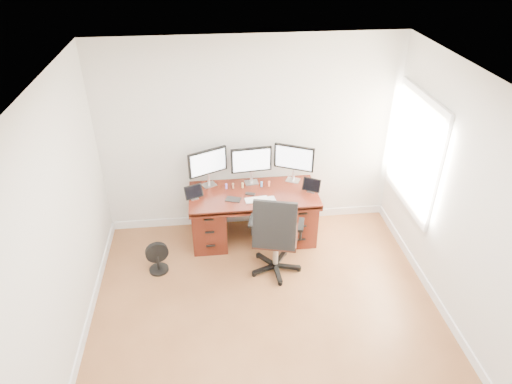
{
  "coord_description": "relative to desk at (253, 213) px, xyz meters",
  "views": [
    {
      "loc": [
        -0.53,
        -3.3,
        3.94
      ],
      "look_at": [
        0.0,
        1.5,
        0.95
      ],
      "focal_mm": 32.0,
      "sensor_mm": 36.0,
      "label": 1
    }
  ],
  "objects": [
    {
      "name": "monitor_left",
      "position": [
        -0.58,
        0.24,
        0.68
      ],
      "size": [
        0.51,
        0.27,
        0.53
      ],
      "rotation": [
        0.0,
        0.0,
        0.45
      ],
      "color": "silver",
      "rests_on": "desk"
    },
    {
      "name": "right_wall",
      "position": [
        2.0,
        -1.72,
        0.95
      ],
      "size": [
        0.1,
        4.5,
        2.7
      ],
      "color": "silver",
      "rests_on": "ground"
    },
    {
      "name": "ground",
      "position": [
        0.0,
        -1.83,
        -0.4
      ],
      "size": [
        4.5,
        4.5,
        0.0
      ],
      "primitive_type": "plane",
      "color": "brown",
      "rests_on": "ground"
    },
    {
      "name": "monitor_right",
      "position": [
        0.58,
        0.24,
        0.68
      ],
      "size": [
        0.51,
        0.27,
        0.53
      ],
      "rotation": [
        0.0,
        0.0,
        -0.45
      ],
      "color": "silver",
      "rests_on": "desk"
    },
    {
      "name": "drawing_tablet",
      "position": [
        -0.28,
        -0.16,
        0.35
      ],
      "size": [
        0.22,
        0.18,
        0.01
      ],
      "primitive_type": "cube",
      "rotation": [
        0.0,
        0.0,
        -0.34
      ],
      "color": "black",
      "rests_on": "desk"
    },
    {
      "name": "tablet_right",
      "position": [
        0.77,
        -0.08,
        0.43
      ],
      "size": [
        0.24,
        0.18,
        0.19
      ],
      "rotation": [
        0.0,
        0.0,
        -0.51
      ],
      "color": "silver",
      "rests_on": "desk"
    },
    {
      "name": "phone",
      "position": [
        -0.05,
        -0.05,
        0.35
      ],
      "size": [
        0.14,
        0.11,
        0.01
      ],
      "primitive_type": "cube",
      "rotation": [
        0.0,
        0.0,
        -0.36
      ],
      "color": "black",
      "rests_on": "desk"
    },
    {
      "name": "desk",
      "position": [
        0.0,
        0.0,
        0.0
      ],
      "size": [
        1.7,
        0.8,
        0.75
      ],
      "color": "#49180E",
      "rests_on": "ground"
    },
    {
      "name": "keyboard",
      "position": [
        0.02,
        -0.21,
        0.36
      ],
      "size": [
        0.31,
        0.16,
        0.01
      ],
      "primitive_type": "cube",
      "rotation": [
        0.0,
        0.0,
        0.11
      ],
      "color": "silver",
      "rests_on": "desk"
    },
    {
      "name": "figurine_yellow",
      "position": [
        -0.13,
        0.12,
        0.39
      ],
      "size": [
        0.03,
        0.03,
        0.08
      ],
      "color": "#D9B475",
      "rests_on": "desk"
    },
    {
      "name": "monitor_center",
      "position": [
        0.0,
        0.24,
        0.68
      ],
      "size": [
        0.55,
        0.16,
        0.53
      ],
      "rotation": [
        0.0,
        0.0,
        0.1
      ],
      "color": "silver",
      "rests_on": "desk"
    },
    {
      "name": "figurine_orange",
      "position": [
        0.23,
        0.12,
        0.39
      ],
      "size": [
        0.03,
        0.03,
        0.08
      ],
      "color": "#FF7B4D",
      "rests_on": "desk"
    },
    {
      "name": "back_wall",
      "position": [
        0.0,
        0.42,
        0.95
      ],
      "size": [
        4.0,
        0.1,
        2.7
      ],
      "primitive_type": "cube",
      "color": "silver",
      "rests_on": "ground"
    },
    {
      "name": "figurine_purple",
      "position": [
        -0.35,
        0.12,
        0.39
      ],
      "size": [
        0.03,
        0.03,
        0.08
      ],
      "color": "#8866DA",
      "rests_on": "desk"
    },
    {
      "name": "trackpad",
      "position": [
        0.2,
        -0.21,
        0.35
      ],
      "size": [
        0.13,
        0.13,
        0.01
      ],
      "primitive_type": "cube",
      "rotation": [
        0.0,
        0.0,
        0.14
      ],
      "color": "silver",
      "rests_on": "desk"
    },
    {
      "name": "floor_fan",
      "position": [
        -1.28,
        -0.57,
        -0.2
      ],
      "size": [
        0.29,
        0.25,
        0.42
      ],
      "rotation": [
        0.0,
        0.0,
        0.23
      ],
      "color": "black",
      "rests_on": "ground"
    },
    {
      "name": "figurine_brown",
      "position": [
        -0.26,
        0.12,
        0.39
      ],
      "size": [
        0.03,
        0.03,
        0.08
      ],
      "color": "#8B6447",
      "rests_on": "desk"
    },
    {
      "name": "office_chair",
      "position": [
        0.19,
        -0.75,
        -0.02
      ],
      "size": [
        0.75,
        0.75,
        1.16
      ],
      "rotation": [
        0.0,
        0.0,
        -0.26
      ],
      "color": "black",
      "rests_on": "ground"
    },
    {
      "name": "figurine_blue",
      "position": [
        0.13,
        0.12,
        0.39
      ],
      "size": [
        0.03,
        0.03,
        0.08
      ],
      "color": "#5C97E1",
      "rests_on": "desk"
    },
    {
      "name": "tablet_left",
      "position": [
        -0.78,
        -0.08,
        0.43
      ],
      "size": [
        0.25,
        0.15,
        0.19
      ],
      "rotation": [
        0.0,
        0.0,
        0.39
      ],
      "color": "silver",
      "rests_on": "desk"
    }
  ]
}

